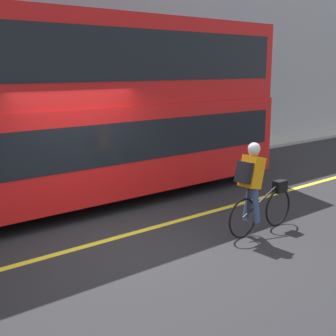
# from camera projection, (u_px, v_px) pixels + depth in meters

# --- Properties ---
(ground_plane) EXTENTS (80.00, 80.00, 0.00)m
(ground_plane) POSITION_uv_depth(u_px,v_px,m) (119.00, 242.00, 7.89)
(ground_plane) COLOR #232326
(road_center_line) EXTENTS (50.00, 0.14, 0.01)m
(road_center_line) POSITION_uv_depth(u_px,v_px,m) (113.00, 239.00, 8.04)
(road_center_line) COLOR yellow
(road_center_line) RESTS_ON ground_plane
(sidewalk_curb) EXTENTS (60.00, 1.84, 0.11)m
(sidewalk_curb) POSITION_uv_depth(u_px,v_px,m) (4.00, 183.00, 11.68)
(sidewalk_curb) COLOR #A8A399
(sidewalk_curb) RESTS_ON ground_plane
(bus) EXTENTS (11.05, 2.56, 3.93)m
(bus) POSITION_uv_depth(u_px,v_px,m) (48.00, 104.00, 9.34)
(bus) COLOR black
(bus) RESTS_ON ground_plane
(cyclist_on_bike) EXTENTS (1.68, 0.32, 1.65)m
(cyclist_on_bike) POSITION_uv_depth(u_px,v_px,m) (256.00, 185.00, 8.11)
(cyclist_on_bike) COLOR black
(cyclist_on_bike) RESTS_ON ground_plane
(trash_bin) EXTENTS (0.45, 0.45, 0.95)m
(trash_bin) POSITION_uv_depth(u_px,v_px,m) (48.00, 157.00, 12.25)
(trash_bin) COLOR #262628
(trash_bin) RESTS_ON sidewalk_curb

